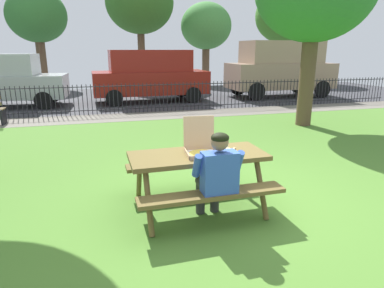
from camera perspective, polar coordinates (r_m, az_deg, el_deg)
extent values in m
cube|color=#4E7E2E|center=(6.49, 1.81, -3.27)|extent=(28.00, 11.33, 0.02)
cube|color=slate|center=(11.18, -5.58, 4.81)|extent=(28.00, 1.40, 0.01)
cube|color=#38383D|center=(15.72, -8.44, 7.86)|extent=(28.00, 7.87, 0.01)
cube|color=brown|center=(4.47, 1.00, -2.01)|extent=(1.81, 0.79, 0.06)
cube|color=brown|center=(4.05, 3.50, -8.55)|extent=(1.81, 0.31, 0.05)
cube|color=brown|center=(5.11, -1.00, -3.24)|extent=(1.81, 0.31, 0.05)
cylinder|color=brown|center=(4.08, -7.37, -9.74)|extent=(0.08, 0.44, 0.74)
cylinder|color=brown|center=(4.84, -8.91, -5.63)|extent=(0.08, 0.44, 0.74)
cylinder|color=brown|center=(4.52, 11.62, -7.38)|extent=(0.08, 0.44, 0.74)
cylinder|color=brown|center=(5.21, 7.43, -4.01)|extent=(0.08, 0.44, 0.74)
cube|color=tan|center=(4.41, 1.71, -1.76)|extent=(0.45, 0.45, 0.01)
cube|color=silver|center=(4.41, 1.71, -1.67)|extent=(0.41, 0.41, 0.00)
cube|color=tan|center=(4.22, 2.29, -2.21)|extent=(0.42, 0.05, 0.04)
cube|color=tan|center=(4.60, 1.18, -0.68)|extent=(0.42, 0.05, 0.04)
cube|color=tan|center=(4.37, -0.89, -1.56)|extent=(0.05, 0.42, 0.04)
cube|color=tan|center=(4.45, 4.27, -1.27)|extent=(0.05, 0.42, 0.04)
cube|color=tan|center=(4.55, 1.16, 2.17)|extent=(0.42, 0.07, 0.42)
cylinder|color=tan|center=(4.41, 1.71, -1.61)|extent=(0.36, 0.36, 0.01)
cylinder|color=#E1C64A|center=(4.41, 1.71, -1.53)|extent=(0.33, 0.33, 0.00)
pyramid|color=#F8E177|center=(4.67, 5.88, -0.86)|extent=(0.24, 0.23, 0.01)
cube|color=tan|center=(4.65, 6.99, -0.92)|extent=(0.12, 0.16, 0.02)
cylinder|color=#2E2E2E|center=(4.49, 1.42, -9.03)|extent=(0.12, 0.12, 0.44)
cylinder|color=#2E2E2E|center=(4.21, 2.31, -7.09)|extent=(0.16, 0.42, 0.15)
cylinder|color=#2E2E2E|center=(4.55, 3.85, -8.72)|extent=(0.12, 0.12, 0.44)
cylinder|color=#2E2E2E|center=(4.27, 4.87, -6.78)|extent=(0.16, 0.42, 0.15)
cube|color=#3359B2|center=(3.97, 4.68, -4.99)|extent=(0.42, 0.23, 0.52)
cylinder|color=#3359B2|center=(3.90, 0.87, -3.70)|extent=(0.09, 0.21, 0.31)
cylinder|color=#3359B2|center=(4.08, 7.89, -2.99)|extent=(0.09, 0.21, 0.31)
sphere|color=#8C6647|center=(3.87, 4.70, 0.38)|extent=(0.21, 0.21, 0.21)
ellipsoid|color=black|center=(3.85, 4.77, 1.06)|extent=(0.21, 0.20, 0.12)
cylinder|color=black|center=(11.73, -6.28, 9.89)|extent=(19.01, 0.03, 0.03)
cylinder|color=black|center=(11.84, -6.17, 6.16)|extent=(19.01, 0.03, 0.03)
cylinder|color=black|center=(12.03, -29.50, 6.07)|extent=(0.02, 0.02, 1.01)
cylinder|color=black|center=(11.99, -28.85, 6.13)|extent=(0.02, 0.02, 1.01)
cylinder|color=black|center=(11.96, -28.19, 6.20)|extent=(0.02, 0.02, 1.01)
cylinder|color=black|center=(11.93, -27.53, 6.26)|extent=(0.02, 0.02, 1.01)
cylinder|color=black|center=(11.90, -26.87, 6.33)|extent=(0.02, 0.02, 1.01)
cylinder|color=black|center=(11.87, -26.20, 6.39)|extent=(0.02, 0.02, 1.01)
cylinder|color=black|center=(11.84, -25.53, 6.45)|extent=(0.02, 0.02, 1.01)
cylinder|color=black|center=(11.82, -24.86, 6.51)|extent=(0.02, 0.02, 1.01)
cylinder|color=black|center=(11.80, -24.18, 6.57)|extent=(0.02, 0.02, 1.01)
cylinder|color=black|center=(11.77, -23.50, 6.63)|extent=(0.02, 0.02, 1.01)
cylinder|color=black|center=(11.75, -22.82, 6.69)|extent=(0.02, 0.02, 1.01)
cylinder|color=black|center=(11.74, -22.14, 6.75)|extent=(0.02, 0.02, 1.01)
cylinder|color=black|center=(11.72, -21.45, 6.81)|extent=(0.02, 0.02, 1.01)
cylinder|color=black|center=(11.70, -20.77, 6.87)|extent=(0.02, 0.02, 1.01)
cylinder|color=black|center=(11.69, -20.08, 6.93)|extent=(0.02, 0.02, 1.01)
cylinder|color=black|center=(11.68, -19.39, 6.98)|extent=(0.02, 0.02, 1.01)
cylinder|color=black|center=(11.67, -18.69, 7.04)|extent=(0.02, 0.02, 1.01)
cylinder|color=black|center=(11.66, -18.00, 7.09)|extent=(0.02, 0.02, 1.01)
cylinder|color=black|center=(11.66, -17.31, 7.14)|extent=(0.02, 0.02, 1.01)
cylinder|color=black|center=(11.65, -16.61, 7.20)|extent=(0.02, 0.02, 1.01)
cylinder|color=black|center=(11.65, -15.91, 7.25)|extent=(0.02, 0.02, 1.01)
cylinder|color=black|center=(11.65, -15.22, 7.30)|extent=(0.02, 0.02, 1.01)
cylinder|color=black|center=(11.65, -14.52, 7.35)|extent=(0.02, 0.02, 1.01)
cylinder|color=black|center=(11.65, -13.82, 7.39)|extent=(0.02, 0.02, 1.01)
cylinder|color=black|center=(11.65, -13.13, 7.44)|extent=(0.02, 0.02, 1.01)
cylinder|color=black|center=(11.66, -12.43, 7.49)|extent=(0.02, 0.02, 1.01)
cylinder|color=black|center=(11.66, -11.74, 7.53)|extent=(0.02, 0.02, 1.01)
cylinder|color=black|center=(11.67, -11.04, 7.57)|extent=(0.02, 0.02, 1.01)
cylinder|color=black|center=(11.68, -10.35, 7.62)|extent=(0.02, 0.02, 1.01)
cylinder|color=black|center=(11.70, -9.66, 7.66)|extent=(0.02, 0.02, 1.01)
cylinder|color=black|center=(11.71, -8.96, 7.70)|extent=(0.02, 0.02, 1.01)
cylinder|color=black|center=(11.73, -8.27, 7.74)|extent=(0.02, 0.02, 1.01)
cylinder|color=black|center=(11.74, -7.59, 7.77)|extent=(0.02, 0.02, 1.01)
cylinder|color=black|center=(11.76, -6.90, 7.81)|extent=(0.02, 0.02, 1.01)
cylinder|color=black|center=(11.78, -6.22, 7.84)|extent=(0.02, 0.02, 1.01)
cylinder|color=black|center=(11.80, -5.54, 7.88)|extent=(0.02, 0.02, 1.01)
cylinder|color=black|center=(11.83, -4.86, 7.91)|extent=(0.02, 0.02, 1.01)
cylinder|color=black|center=(11.85, -4.18, 7.94)|extent=(0.02, 0.02, 1.01)
cylinder|color=black|center=(11.88, -3.51, 7.97)|extent=(0.02, 0.02, 1.01)
cylinder|color=black|center=(11.91, -2.84, 8.00)|extent=(0.02, 0.02, 1.01)
cylinder|color=black|center=(11.94, -2.17, 8.03)|extent=(0.02, 0.02, 1.01)
cylinder|color=black|center=(11.97, -1.51, 8.05)|extent=(0.02, 0.02, 1.01)
cylinder|color=black|center=(12.00, -0.85, 8.08)|extent=(0.02, 0.02, 1.01)
cylinder|color=black|center=(12.04, -0.19, 8.10)|extent=(0.02, 0.02, 1.01)
cylinder|color=black|center=(12.08, 0.46, 8.13)|extent=(0.02, 0.02, 1.01)
cylinder|color=black|center=(12.11, 1.11, 8.15)|extent=(0.02, 0.02, 1.01)
cylinder|color=black|center=(12.15, 1.75, 8.17)|extent=(0.02, 0.02, 1.01)
cylinder|color=black|center=(12.19, 2.39, 8.19)|extent=(0.02, 0.02, 1.01)
cylinder|color=black|center=(12.24, 3.03, 8.21)|extent=(0.02, 0.02, 1.01)
cylinder|color=black|center=(12.28, 3.66, 8.22)|extent=(0.02, 0.02, 1.01)
cylinder|color=black|center=(12.33, 4.29, 8.24)|extent=(0.02, 0.02, 1.01)
cylinder|color=black|center=(12.37, 4.91, 8.25)|extent=(0.02, 0.02, 1.01)
cylinder|color=black|center=(12.42, 5.53, 8.27)|extent=(0.02, 0.02, 1.01)
cylinder|color=black|center=(12.47, 6.14, 8.28)|extent=(0.02, 0.02, 1.01)
cylinder|color=black|center=(12.52, 6.75, 8.29)|extent=(0.02, 0.02, 1.01)
cylinder|color=black|center=(12.58, 7.35, 8.30)|extent=(0.02, 0.02, 1.01)
cylinder|color=black|center=(12.63, 7.95, 8.31)|extent=(0.02, 0.02, 1.01)
cylinder|color=black|center=(12.68, 8.54, 8.32)|extent=(0.02, 0.02, 1.01)
cylinder|color=black|center=(12.74, 9.13, 8.33)|extent=(0.02, 0.02, 1.01)
cylinder|color=black|center=(12.80, 9.71, 8.34)|extent=(0.02, 0.02, 1.01)
cylinder|color=black|center=(12.86, 10.29, 8.34)|extent=(0.02, 0.02, 1.01)
cylinder|color=black|center=(12.92, 10.86, 8.35)|extent=(0.02, 0.02, 1.01)
cylinder|color=black|center=(12.98, 11.43, 8.35)|extent=(0.02, 0.02, 1.01)
cylinder|color=black|center=(13.04, 11.99, 8.36)|extent=(0.02, 0.02, 1.01)
cylinder|color=black|center=(13.11, 12.54, 8.36)|extent=(0.02, 0.02, 1.01)
cylinder|color=black|center=(13.17, 13.09, 8.36)|extent=(0.02, 0.02, 1.01)
cylinder|color=black|center=(13.24, 13.64, 8.36)|extent=(0.02, 0.02, 1.01)
cylinder|color=black|center=(13.30, 14.18, 8.36)|extent=(0.02, 0.02, 1.01)
cylinder|color=black|center=(13.37, 14.71, 8.36)|extent=(0.02, 0.02, 1.01)
cylinder|color=black|center=(13.44, 15.24, 8.36)|extent=(0.02, 0.02, 1.01)
cylinder|color=black|center=(13.51, 15.76, 8.36)|extent=(0.02, 0.02, 1.01)
cylinder|color=black|center=(13.59, 16.28, 8.36)|extent=(0.02, 0.02, 1.01)
cylinder|color=black|center=(13.66, 16.79, 8.35)|extent=(0.02, 0.02, 1.01)
cylinder|color=black|center=(13.73, 17.30, 8.35)|extent=(0.02, 0.02, 1.01)
cylinder|color=black|center=(13.81, 17.80, 8.34)|extent=(0.02, 0.02, 1.01)
cylinder|color=black|center=(13.88, 18.29, 8.34)|extent=(0.02, 0.02, 1.01)
cylinder|color=black|center=(13.96, 18.78, 8.33)|extent=(0.02, 0.02, 1.01)
cylinder|color=black|center=(14.04, 19.27, 8.33)|extent=(0.02, 0.02, 1.01)
cylinder|color=black|center=(14.12, 19.75, 8.32)|extent=(0.02, 0.02, 1.01)
cylinder|color=black|center=(14.20, 20.22, 8.32)|extent=(0.02, 0.02, 1.01)
cylinder|color=black|center=(14.28, 20.69, 8.31)|extent=(0.02, 0.02, 1.01)
cylinder|color=black|center=(14.36, 21.15, 8.30)|extent=(0.02, 0.02, 1.01)
cylinder|color=black|center=(14.45, 21.61, 8.29)|extent=(0.02, 0.02, 1.01)
cylinder|color=black|center=(14.53, 22.06, 8.28)|extent=(0.02, 0.02, 1.01)
cylinder|color=black|center=(14.61, 22.51, 8.27)|extent=(0.02, 0.02, 1.01)
cylinder|color=black|center=(14.70, 22.95, 8.26)|extent=(0.02, 0.02, 1.01)
cylinder|color=black|center=(14.79, 23.39, 8.25)|extent=(0.02, 0.02, 1.01)
cylinder|color=black|center=(14.87, 23.82, 8.24)|extent=(0.02, 0.02, 1.01)
cylinder|color=black|center=(14.96, 24.25, 8.23)|extent=(0.02, 0.02, 1.01)
cylinder|color=black|center=(15.05, 24.67, 8.22)|extent=(0.02, 0.02, 1.01)
cylinder|color=black|center=(15.14, 25.08, 8.21)|extent=(0.02, 0.02, 1.01)
cylinder|color=black|center=(15.23, 25.50, 8.20)|extent=(0.02, 0.02, 1.01)
cylinder|color=black|center=(15.32, 25.90, 8.19)|extent=(0.02, 0.02, 1.01)
cylinder|color=black|center=(15.41, 26.30, 8.18)|extent=(0.02, 0.02, 1.01)
cylinder|color=black|center=(15.50, 26.70, 8.16)|extent=(0.02, 0.02, 1.01)
cylinder|color=black|center=(15.60, 27.09, 8.15)|extent=(0.02, 0.02, 1.01)
cylinder|color=black|center=(15.69, 27.48, 8.14)|extent=(0.02, 0.02, 1.01)
cylinder|color=black|center=(15.79, 27.86, 8.13)|extent=(0.02, 0.02, 1.01)
cylinder|color=black|center=(15.88, 28.24, 8.11)|extent=(0.02, 0.02, 1.01)
cylinder|color=black|center=(15.98, 28.62, 8.10)|extent=(0.02, 0.02, 1.01)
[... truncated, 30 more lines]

